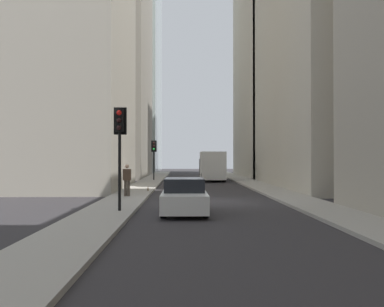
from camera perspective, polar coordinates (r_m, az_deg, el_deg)
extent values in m
plane|color=#302D30|center=(22.27, 2.54, -6.38)|extent=(135.00, 135.00, 0.00)
cube|color=#A8A399|center=(22.42, -9.07, -6.15)|extent=(90.00, 2.20, 0.14)
cube|color=#A8A399|center=(23.01, 13.86, -6.00)|extent=(90.00, 2.20, 0.14)
cube|color=beige|center=(53.44, 12.15, 13.16)|extent=(18.02, 10.00, 29.92)
cube|color=beige|center=(36.19, 18.76, 13.09)|extent=(19.39, 10.00, 21.59)
cube|color=gray|center=(53.00, -11.50, 14.43)|extent=(16.05, 10.00, 32.00)
cube|color=silver|center=(41.08, 2.75, -1.60)|extent=(4.60, 2.25, 2.60)
cube|color=#38383D|center=(44.28, 2.46, -1.98)|extent=(1.90, 2.25, 1.90)
cube|color=black|center=(44.27, 2.46, -1.20)|extent=(1.92, 2.09, 0.64)
cylinder|color=black|center=(44.38, 3.73, -2.95)|extent=(0.88, 0.28, 0.88)
cylinder|color=black|center=(44.25, 1.18, -2.96)|extent=(0.88, 0.28, 0.88)
cylinder|color=black|center=(39.80, 4.30, -3.21)|extent=(0.88, 0.28, 0.88)
cylinder|color=black|center=(39.66, 1.47, -3.22)|extent=(0.88, 0.28, 0.88)
cube|color=silver|center=(17.32, -1.03, -6.27)|extent=(4.30, 1.78, 0.70)
cube|color=black|center=(17.47, -1.03, -4.19)|extent=(2.10, 1.58, 0.54)
cylinder|color=black|center=(16.03, 1.80, -7.47)|extent=(0.64, 0.22, 0.64)
cylinder|color=black|center=(16.02, -3.83, -7.48)|extent=(0.64, 0.22, 0.64)
cylinder|color=black|center=(18.71, 1.36, -6.49)|extent=(0.64, 0.22, 0.64)
cylinder|color=black|center=(18.70, -3.45, -6.49)|extent=(0.64, 0.22, 0.64)
cylinder|color=black|center=(17.31, -9.63, -2.34)|extent=(0.12, 0.12, 3.14)
cube|color=black|center=(17.37, -9.62, 4.34)|extent=(0.28, 0.32, 0.90)
cube|color=black|center=(17.52, -9.55, 4.29)|extent=(0.03, 0.52, 1.10)
sphere|color=red|center=(17.24, -9.69, 5.38)|extent=(0.20, 0.20, 0.20)
sphere|color=black|center=(17.21, -9.70, 4.38)|extent=(0.20, 0.20, 0.20)
sphere|color=black|center=(17.19, -9.70, 3.39)|extent=(0.20, 0.20, 0.20)
cylinder|color=black|center=(41.62, -5.11, -1.57)|extent=(0.12, 0.12, 2.82)
cube|color=black|center=(41.63, -5.11, 0.99)|extent=(0.28, 0.32, 0.90)
cube|color=black|center=(41.79, -5.09, 0.98)|extent=(0.03, 0.52, 1.10)
sphere|color=black|center=(41.48, -5.12, 1.41)|extent=(0.20, 0.20, 0.20)
sphere|color=black|center=(41.47, -5.12, 0.99)|extent=(0.20, 0.20, 0.20)
sphere|color=green|center=(41.46, -5.12, 0.58)|extent=(0.20, 0.20, 0.20)
cylinder|color=#473D33|center=(23.91, -8.46, -4.60)|extent=(0.16, 0.16, 0.87)
cylinder|color=#473D33|center=(23.93, -8.87, -4.60)|extent=(0.16, 0.16, 0.87)
cube|color=#4C3828|center=(23.88, -8.66, -2.81)|extent=(0.26, 0.44, 0.62)
sphere|color=tan|center=(23.86, -8.66, -1.70)|extent=(0.22, 0.22, 0.22)
cylinder|color=brown|center=(27.64, -5.89, -4.76)|extent=(0.07, 0.07, 0.20)
cylinder|color=brown|center=(27.63, -5.89, -4.48)|extent=(0.03, 0.03, 0.07)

